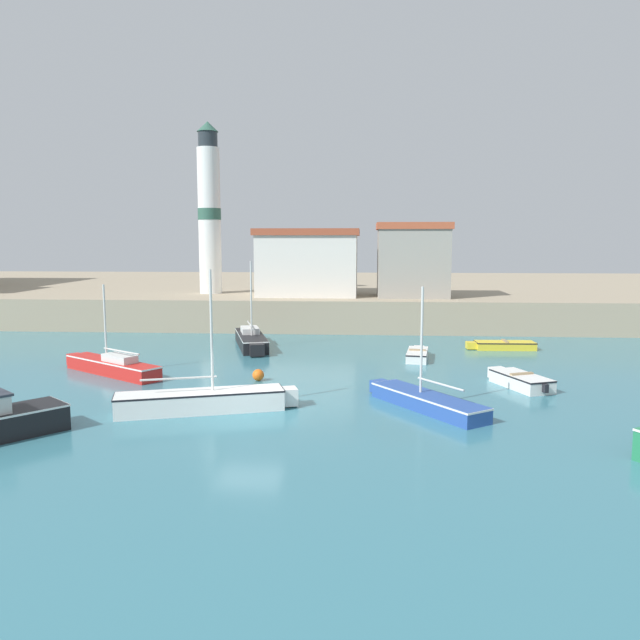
# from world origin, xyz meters

# --- Properties ---
(ground_plane) EXTENTS (200.00, 200.00, 0.00)m
(ground_plane) POSITION_xyz_m (0.00, 0.00, 0.00)
(ground_plane) COLOR teal
(quay_seawall) EXTENTS (120.00, 40.00, 2.35)m
(quay_seawall) POSITION_xyz_m (0.00, 40.63, 1.17)
(quay_seawall) COLOR gray
(quay_seawall) RESTS_ON ground
(sailboat_black_0) EXTENTS (3.15, 6.89, 5.35)m
(sailboat_black_0) POSITION_xyz_m (-2.62, 15.13, 0.48)
(sailboat_black_0) COLOR black
(sailboat_black_0) RESTS_ON ground
(dinghy_yellow_1) EXTENTS (4.14, 1.43, 0.55)m
(dinghy_yellow_1) POSITION_xyz_m (12.81, 15.43, 0.26)
(dinghy_yellow_1) COLOR yellow
(dinghy_yellow_1) RESTS_ON ground
(sailboat_blue_2) EXTENTS (4.41, 5.62, 4.80)m
(sailboat_blue_2) POSITION_xyz_m (6.77, 1.44, 0.35)
(sailboat_blue_2) COLOR #284C9E
(sailboat_blue_2) RESTS_ON ground
(sailboat_red_4) EXTENTS (6.21, 4.62, 4.44)m
(sailboat_red_4) POSITION_xyz_m (-8.10, 6.83, 0.43)
(sailboat_red_4) COLOR red
(sailboat_red_4) RESTS_ON ground
(sailboat_white_5) EXTENTS (6.99, 3.23, 5.49)m
(sailboat_white_5) POSITION_xyz_m (-1.81, 0.45, 0.45)
(sailboat_white_5) COLOR white
(sailboat_white_5) RESTS_ON ground
(dinghy_white_7) EXTENTS (2.40, 3.85, 0.68)m
(dinghy_white_7) POSITION_xyz_m (11.39, 5.45, 0.33)
(dinghy_white_7) COLOR white
(dinghy_white_7) RESTS_ON ground
(dinghy_white_8) EXTENTS (1.50, 3.65, 0.58)m
(dinghy_white_8) POSITION_xyz_m (7.35, 11.87, 0.28)
(dinghy_white_8) COLOR white
(dinghy_white_8) RESTS_ON ground
(mooring_buoy) EXTENTS (0.55, 0.55, 0.55)m
(mooring_buoy) POSITION_xyz_m (-0.61, 5.87, 0.28)
(mooring_buoy) COLOR orange
(mooring_buoy) RESTS_ON ground
(lighthouse) EXTENTS (1.83, 1.83, 13.50)m
(lighthouse) POSITION_xyz_m (-8.00, 26.91, 8.91)
(lighthouse) COLOR silver
(lighthouse) RESTS_ON quay_seawall
(harbor_shed_mid_row) EXTENTS (7.92, 6.81, 5.11)m
(harbor_shed_mid_row) POSITION_xyz_m (0.00, 26.15, 4.93)
(harbor_shed_mid_row) COLOR silver
(harbor_shed_mid_row) RESTS_ON quay_seawall
(harbor_shed_far_end) EXTENTS (5.49, 4.54, 5.55)m
(harbor_shed_far_end) POSITION_xyz_m (8.00, 24.91, 5.15)
(harbor_shed_far_end) COLOR gray
(harbor_shed_far_end) RESTS_ON quay_seawall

